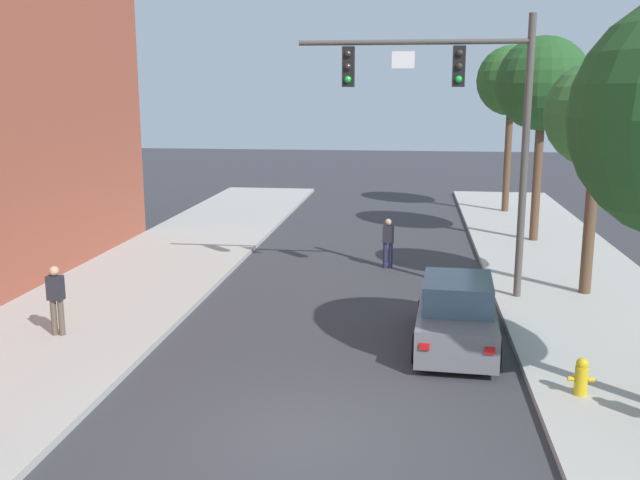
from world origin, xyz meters
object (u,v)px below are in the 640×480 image
at_px(pedestrian_crossing_road, 388,241).
at_px(fire_hydrant, 581,376).
at_px(pedestrian_sidewalk_left_walker, 56,297).
at_px(street_tree_farthest, 512,82).
at_px(street_tree_third, 543,85).
at_px(traffic_signal_mast, 461,105).
at_px(car_lead_grey, 457,315).
at_px(street_tree_second, 598,116).

distance_m(pedestrian_crossing_road, fire_hydrant, 10.72).
distance_m(pedestrian_sidewalk_left_walker, pedestrian_crossing_road, 10.87).
relative_size(pedestrian_sidewalk_left_walker, street_tree_farthest, 0.22).
relative_size(pedestrian_sidewalk_left_walker, street_tree_third, 0.22).
distance_m(traffic_signal_mast, car_lead_grey, 5.96).
relative_size(street_tree_third, street_tree_farthest, 0.99).
height_order(traffic_signal_mast, street_tree_second, traffic_signal_mast).
xyz_separation_m(car_lead_grey, pedestrian_sidewalk_left_walker, (-9.12, -0.89, 0.34)).
bearing_deg(pedestrian_crossing_road, car_lead_grey, -75.83).
bearing_deg(fire_hydrant, traffic_signal_mast, 106.67).
relative_size(car_lead_grey, street_tree_third, 0.57).
relative_size(pedestrian_crossing_road, fire_hydrant, 2.28).
height_order(car_lead_grey, street_tree_third, street_tree_third).
bearing_deg(fire_hydrant, street_tree_second, 76.89).
bearing_deg(car_lead_grey, traffic_signal_mast, 87.63).
bearing_deg(fire_hydrant, pedestrian_sidewalk_left_walker, 170.35).
bearing_deg(pedestrian_sidewalk_left_walker, street_tree_second, 22.17).
xyz_separation_m(fire_hydrant, street_tree_second, (1.67, 7.18, 4.54)).
distance_m(street_tree_second, street_tree_third, 7.40).
distance_m(traffic_signal_mast, street_tree_farthest, 15.06).
bearing_deg(pedestrian_sidewalk_left_walker, fire_hydrant, -9.65).
xyz_separation_m(fire_hydrant, street_tree_farthest, (1.17, 21.29, 5.62)).
xyz_separation_m(traffic_signal_mast, street_tree_third, (3.39, 7.93, 0.61)).
bearing_deg(street_tree_second, pedestrian_crossing_road, 153.60).
bearing_deg(street_tree_third, traffic_signal_mast, -113.17).
relative_size(traffic_signal_mast, street_tree_second, 1.18).
xyz_separation_m(car_lead_grey, street_tree_third, (3.55, 11.72, 5.21)).
height_order(car_lead_grey, pedestrian_crossing_road, pedestrian_crossing_road).
bearing_deg(traffic_signal_mast, fire_hydrant, -73.33).
bearing_deg(pedestrian_sidewalk_left_walker, traffic_signal_mast, 26.74).
distance_m(car_lead_grey, street_tree_second, 7.23).
xyz_separation_m(street_tree_second, street_tree_third, (-0.25, 7.34, 0.88)).
relative_size(car_lead_grey, fire_hydrant, 6.00).
height_order(street_tree_second, street_tree_third, street_tree_third).
distance_m(pedestrian_sidewalk_left_walker, street_tree_second, 14.50).
height_order(pedestrian_crossing_road, fire_hydrant, pedestrian_crossing_road).
bearing_deg(pedestrian_sidewalk_left_walker, car_lead_grey, 5.55).
height_order(pedestrian_crossing_road, street_tree_third, street_tree_third).
xyz_separation_m(pedestrian_sidewalk_left_walker, fire_hydrant, (11.24, -1.91, -0.56)).
bearing_deg(car_lead_grey, street_tree_third, 73.14).
bearing_deg(pedestrian_crossing_road, street_tree_second, -26.40).
height_order(traffic_signal_mast, pedestrian_sidewalk_left_walker, traffic_signal_mast).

